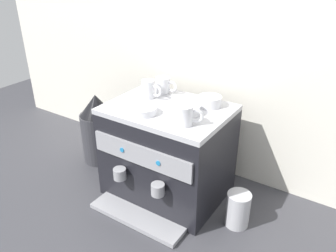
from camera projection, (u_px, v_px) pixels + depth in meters
ground_plane at (168, 190)px, 1.67m from camera, size 4.00×4.00×0.00m
tiled_backsplash_wall at (203, 65)px, 1.66m from camera, size 2.80×0.03×1.11m
espresso_machine at (167, 152)px, 1.57m from camera, size 0.53×0.51×0.45m
ceramic_cup_0 at (185, 115)px, 1.30m from camera, size 0.10×0.07×0.08m
ceramic_cup_1 at (163, 85)px, 1.61m from camera, size 0.11×0.07×0.07m
ceramic_cup_2 at (149, 89)px, 1.55m from camera, size 0.10×0.06×0.08m
ceramic_bowl_0 at (187, 109)px, 1.41m from camera, size 0.11×0.11×0.04m
ceramic_bowl_1 at (143, 110)px, 1.41m from camera, size 0.11×0.11×0.03m
ceramic_bowl_2 at (210, 101)px, 1.48m from camera, size 0.10×0.10×0.04m
coffee_grinder at (98, 129)px, 1.84m from camera, size 0.19×0.19×0.39m
milk_pitcher at (238, 209)px, 1.43m from camera, size 0.10×0.10×0.16m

